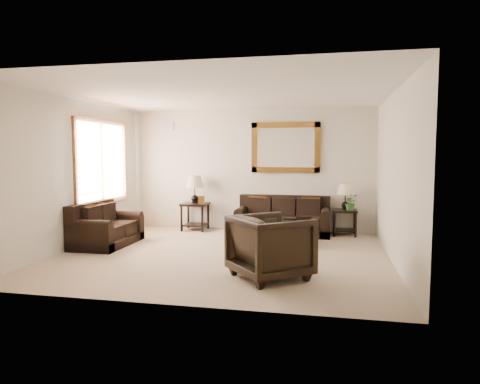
% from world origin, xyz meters
% --- Properties ---
extents(room, '(5.51, 5.01, 2.71)m').
position_xyz_m(room, '(0.00, 0.00, 1.35)').
color(room, gray).
rests_on(room, ground).
extents(window, '(0.07, 1.96, 1.66)m').
position_xyz_m(window, '(-2.70, 0.90, 1.55)').
color(window, white).
rests_on(window, room).
extents(mirror, '(1.50, 0.06, 1.10)m').
position_xyz_m(mirror, '(0.81, 2.47, 1.85)').
color(mirror, '#523610').
rests_on(mirror, room).
extents(air_vent, '(0.25, 0.02, 0.18)m').
position_xyz_m(air_vent, '(-1.90, 2.48, 2.35)').
color(air_vent, '#999999').
rests_on(air_vent, room).
extents(sofa, '(1.98, 0.85, 0.81)m').
position_xyz_m(sofa, '(0.81, 2.11, 0.29)').
color(sofa, black).
rests_on(sofa, room).
extents(loveseat, '(0.85, 1.43, 0.80)m').
position_xyz_m(loveseat, '(-2.36, 0.31, 0.30)').
color(loveseat, black).
rests_on(loveseat, room).
extents(end_table_left, '(0.56, 0.56, 1.23)m').
position_xyz_m(end_table_left, '(-1.18, 2.18, 0.80)').
color(end_table_left, black).
rests_on(end_table_left, room).
extents(end_table_right, '(0.50, 0.50, 1.10)m').
position_xyz_m(end_table_right, '(2.10, 2.21, 0.72)').
color(end_table_right, black).
rests_on(end_table_right, room).
extents(coffee_table, '(1.45, 0.89, 0.59)m').
position_xyz_m(coffee_table, '(0.74, 1.19, 0.29)').
color(coffee_table, black).
rests_on(coffee_table, room).
extents(armchair, '(1.27, 1.28, 0.96)m').
position_xyz_m(armchair, '(0.98, -1.22, 0.48)').
color(armchair, black).
rests_on(armchair, floor).
extents(potted_plant, '(0.31, 0.35, 0.26)m').
position_xyz_m(potted_plant, '(2.21, 2.12, 0.68)').
color(potted_plant, '#23531C').
rests_on(potted_plant, end_table_right).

